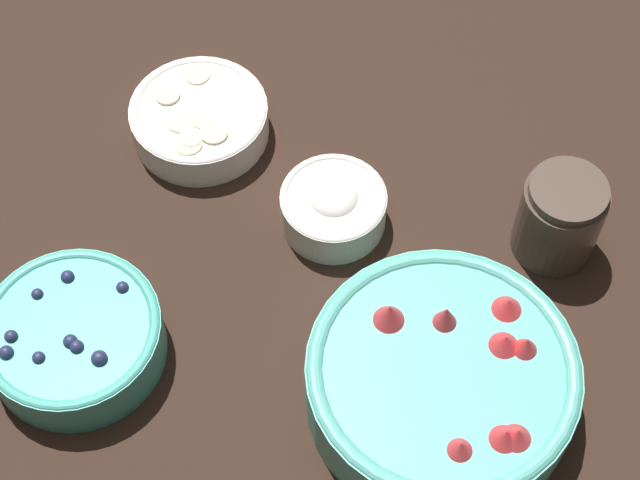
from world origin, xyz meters
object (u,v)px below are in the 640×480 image
object	(u,v)px
bowl_strawberries	(443,378)
bowl_blueberries	(73,336)
bowl_cream	(333,206)
bowl_bananas	(199,118)
jar_chocolate	(559,219)

from	to	relation	value
bowl_strawberries	bowl_blueberries	world-z (taller)	bowl_strawberries
bowl_cream	bowl_blueberries	bearing A→B (deg)	64.63
bowl_bananas	jar_chocolate	xyz separation A→B (m)	(-0.39, -0.08, 0.02)
bowl_strawberries	jar_chocolate	xyz separation A→B (m)	(-0.01, -0.21, 0.00)
bowl_bananas	jar_chocolate	distance (m)	0.40
bowl_blueberries	bowl_strawberries	bearing A→B (deg)	-154.66
jar_chocolate	bowl_strawberries	bearing A→B (deg)	86.68
bowl_cream	bowl_strawberries	bearing A→B (deg)	149.61
bowl_blueberries	jar_chocolate	size ratio (longest dim) A/B	1.71
bowl_strawberries	bowl_cream	bearing A→B (deg)	-30.39
bowl_strawberries	bowl_bananas	bearing A→B (deg)	-19.16
bowl_strawberries	bowl_blueberries	bearing A→B (deg)	25.34
bowl_strawberries	bowl_cream	world-z (taller)	bowl_strawberries
bowl_blueberries	jar_chocolate	distance (m)	0.49
bowl_strawberries	jar_chocolate	distance (m)	0.21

